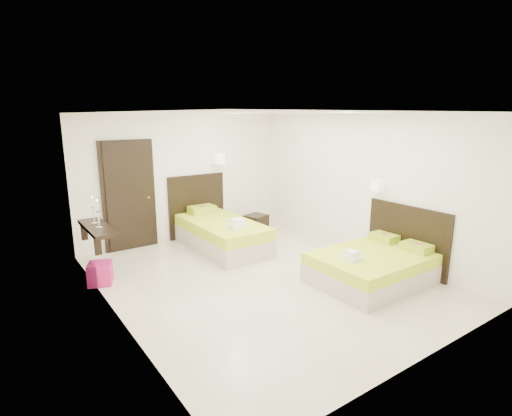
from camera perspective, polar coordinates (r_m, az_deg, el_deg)
floor at (r=6.51m, az=0.80°, el=-10.09°), size 5.50×5.50×0.00m
bed_single at (r=7.92m, az=-5.23°, el=-3.40°), size 1.28×2.14×1.77m
bed_double at (r=6.63m, az=16.62°, el=-7.74°), size 1.79×1.52×1.47m
nightstand at (r=8.90m, az=-0.00°, el=-2.27°), size 0.55×0.51×0.40m
ottoman at (r=6.72m, az=-21.36°, el=-8.68°), size 0.45×0.45×0.34m
door at (r=8.03m, az=-17.67°, el=1.63°), size 1.02×0.15×2.14m
console_shelf at (r=6.83m, az=-21.81°, el=-2.67°), size 0.35×1.20×0.78m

